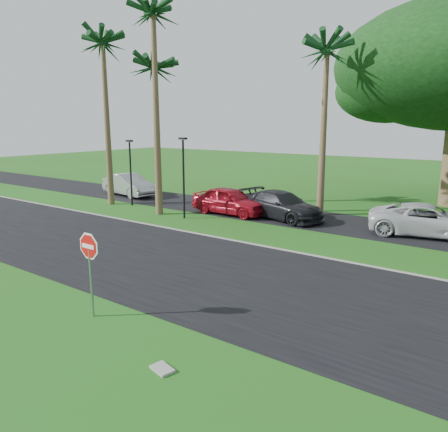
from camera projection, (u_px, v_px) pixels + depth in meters
ground at (155, 282)px, 15.25m from camera, size 120.00×120.00×0.00m
road at (192, 267)px, 16.83m from camera, size 120.00×8.00×0.02m
parking_strip at (309, 219)px, 25.15m from camera, size 120.00×5.00×0.02m
curb at (248, 243)px, 20.03m from camera, size 120.00×0.12×0.06m
stop_sign_near at (90, 257)px, 12.21m from camera, size 1.05×0.07×2.62m
palm_left_far at (103, 47)px, 27.68m from camera, size 5.00×5.00×11.50m
palm_left_mid at (154, 71)px, 28.14m from camera, size 5.00×5.00×10.00m
palm_left_near at (153, 19)px, 24.22m from camera, size 5.00×5.00×12.50m
palm_center at (327, 55)px, 24.41m from camera, size 5.00×5.00×10.50m
streetlight_left at (131, 168)px, 28.83m from camera, size 0.45×0.25×4.34m
streetlight_right at (184, 173)px, 24.86m from camera, size 0.45×0.25×4.64m
car_silver at (129, 185)px, 32.97m from camera, size 5.19×2.49×1.64m
car_red at (230, 201)px, 26.34m from camera, size 4.83×1.96×1.64m
car_dark at (281, 205)px, 25.12m from camera, size 5.76×3.48×1.56m
car_minivan at (428, 220)px, 21.34m from camera, size 5.98×3.79×1.54m
utility_slab at (162, 369)px, 9.84m from camera, size 0.62×0.47×0.06m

